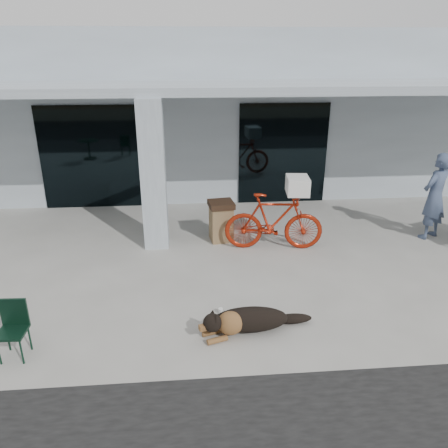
{
  "coord_description": "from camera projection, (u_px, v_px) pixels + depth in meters",
  "views": [
    {
      "loc": [
        -0.79,
        -6.52,
        3.99
      ],
      "look_at": [
        -0.15,
        0.9,
        1.0
      ],
      "focal_mm": 35.0,
      "sensor_mm": 36.0,
      "label": 1
    }
  ],
  "objects": [
    {
      "name": "ground",
      "position": [
        237.0,
        296.0,
        7.57
      ],
      "size": [
        80.0,
        80.0,
        0.0
      ],
      "primitive_type": "plane",
      "color": "#ACAAA2",
      "rests_on": "ground"
    },
    {
      "name": "column",
      "position": [
        153.0,
        176.0,
        9.0
      ],
      "size": [
        0.5,
        0.5,
        3.12
      ],
      "primitive_type": "cube",
      "color": "silver",
      "rests_on": "ground"
    },
    {
      "name": "overhang",
      "position": [
        220.0,
        87.0,
        9.71
      ],
      "size": [
        22.0,
        2.8,
        0.18
      ],
      "primitive_type": "cube",
      "color": "silver",
      "rests_on": "column"
    },
    {
      "name": "laundry_basket",
      "position": [
        298.0,
        185.0,
        8.87
      ],
      "size": [
        0.5,
        0.64,
        0.35
      ],
      "primitive_type": "cube",
      "rotation": [
        0.0,
        0.0,
        1.46
      ],
      "color": "white",
      "rests_on": "bicycle"
    },
    {
      "name": "person",
      "position": [
        435.0,
        196.0,
        9.61
      ],
      "size": [
        0.85,
        0.75,
        1.95
      ],
      "primitive_type": "imported",
      "rotation": [
        0.0,
        0.0,
        3.65
      ],
      "color": "#445373",
      "rests_on": "ground"
    },
    {
      "name": "dog",
      "position": [
        250.0,
        318.0,
        6.57
      ],
      "size": [
        1.4,
        0.82,
        0.44
      ],
      "primitive_type": null,
      "rotation": [
        0.0,
        0.0,
        0.31
      ],
      "color": "black",
      "rests_on": "ground"
    },
    {
      "name": "trash_receptacle",
      "position": [
        221.0,
        221.0,
        9.66
      ],
      "size": [
        0.6,
        0.6,
        0.91
      ],
      "primitive_type": null,
      "rotation": [
        0.0,
        0.0,
        0.13
      ],
      "color": "brown",
      "rests_on": "ground"
    },
    {
      "name": "building",
      "position": [
        209.0,
        105.0,
        14.6
      ],
      "size": [
        22.0,
        7.0,
        4.5
      ],
      "primitive_type": "cube",
      "color": "silver",
      "rests_on": "ground"
    },
    {
      "name": "storefront_glass_left",
      "position": [
        95.0,
        158.0,
        11.42
      ],
      "size": [
        2.8,
        0.06,
        2.7
      ],
      "primitive_type": "cube",
      "color": "black",
      "rests_on": "ground"
    },
    {
      "name": "cup_near_dog",
      "position": [
        221.0,
        311.0,
        7.07
      ],
      "size": [
        0.1,
        0.1,
        0.09
      ],
      "primitive_type": "cylinder",
      "rotation": [
        0.0,
        0.0,
        0.41
      ],
      "color": "white",
      "rests_on": "ground"
    },
    {
      "name": "bicycle",
      "position": [
        274.0,
        221.0,
        9.18
      ],
      "size": [
        2.12,
        0.81,
        1.24
      ],
      "primitive_type": "imported",
      "rotation": [
        0.0,
        0.0,
        1.46
      ],
      "color": "#9F210C",
      "rests_on": "ground"
    },
    {
      "name": "cafe_chair_near",
      "position": [
        12.0,
        332.0,
        5.94
      ],
      "size": [
        0.39,
        0.42,
        0.83
      ],
      "primitive_type": null,
      "rotation": [
        0.0,
        0.0,
        -0.04
      ],
      "color": "#103021",
      "rests_on": "ground"
    },
    {
      "name": "storefront_glass_right",
      "position": [
        283.0,
        154.0,
        11.82
      ],
      "size": [
        2.4,
        0.06,
        2.7
      ],
      "primitive_type": "cube",
      "color": "black",
      "rests_on": "ground"
    }
  ]
}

